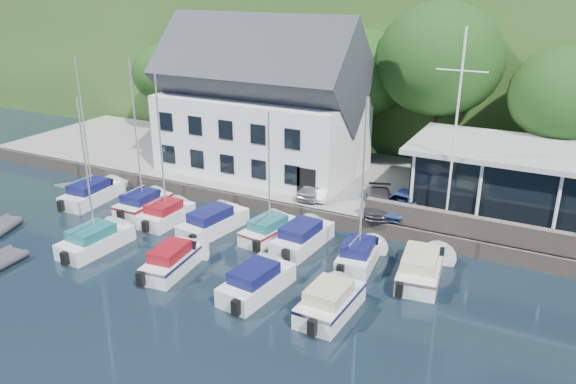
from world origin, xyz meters
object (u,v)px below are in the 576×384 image
at_px(boat_r1_4, 269,170).
at_px(boat_r1_7, 421,265).
at_px(boat_r1_3, 213,220).
at_px(boat_r2_2, 173,258).
at_px(boat_r2_1, 87,174).
at_px(car_silver, 316,186).
at_px(car_white, 323,188).
at_px(boat_r2_3, 257,279).
at_px(boat_r1_1, 137,145).
at_px(boat_r2_4, 330,299).
at_px(boat_r1_0, 85,137).
at_px(boat_r1_6, 362,188).
at_px(harbor_building, 262,111).
at_px(car_blue, 402,203).
at_px(flagpole, 455,133).
at_px(dinghy_0, 1,225).
at_px(car_dgrey, 378,202).
at_px(boat_r1_5, 303,235).
at_px(boat_r1_2, 162,156).
at_px(club_pavilion, 523,182).

xyz_separation_m(boat_r1_4, boat_r1_7, (9.05, -0.53, -3.47)).
bearing_deg(boat_r1_3, boat_r2_2, -71.15).
xyz_separation_m(boat_r1_3, boat_r2_1, (-4.49, -5.00, 3.70)).
bearing_deg(car_silver, car_white, 14.33).
relative_size(boat_r1_4, boat_r2_3, 1.38).
xyz_separation_m(car_silver, car_white, (0.43, 0.12, -0.08)).
height_order(boat_r1_1, boat_r1_7, boat_r1_1).
height_order(car_white, boat_r2_1, boat_r2_1).
height_order(boat_r1_3, boat_r2_4, boat_r2_4).
distance_m(boat_r1_0, boat_r1_4, 13.57).
distance_m(car_silver, car_white, 0.45).
xyz_separation_m(boat_r1_6, boat_r2_1, (-13.70, -5.14, 0.13)).
distance_m(harbor_building, boat_r1_1, 9.76).
bearing_deg(car_blue, boat_r2_2, -119.96).
bearing_deg(boat_r2_2, car_blue, 44.03).
distance_m(car_white, boat_r1_7, 10.00).
height_order(boat_r1_4, boat_r2_2, boat_r1_4).
distance_m(car_blue, boat_r1_1, 16.65).
xyz_separation_m(car_blue, flagpole, (2.84, -0.88, 4.87)).
bearing_deg(car_blue, boat_r2_1, -133.20).
bearing_deg(boat_r1_6, boat_r1_7, -4.75).
relative_size(boat_r1_7, boat_r2_3, 1.10).
bearing_deg(dinghy_0, boat_r1_1, 27.02).
xyz_separation_m(car_white, boat_r2_3, (1.44, -10.97, -0.80)).
height_order(flagpole, boat_r1_7, flagpole).
relative_size(car_dgrey, boat_r1_1, 0.45).
height_order(boat_r1_5, boat_r1_7, boat_r1_5).
height_order(harbor_building, dinghy_0, harbor_building).
relative_size(car_white, boat_r1_3, 0.50).
height_order(car_silver, boat_r1_2, boat_r1_2).
bearing_deg(boat_r2_1, boat_r1_3, 51.82).
bearing_deg(car_silver, boat_r1_1, -151.29).
distance_m(boat_r1_3, dinghy_0, 12.85).
bearing_deg(flagpole, boat_r1_6, -125.95).
xyz_separation_m(flagpole, boat_r1_6, (-3.41, -4.70, -2.18)).
relative_size(car_silver, boat_r1_6, 0.43).
bearing_deg(boat_r1_2, car_blue, 25.46).
xyz_separation_m(boat_r1_1, boat_r1_7, (18.20, -0.13, -3.80)).
xyz_separation_m(car_dgrey, boat_r2_2, (-7.58, -10.21, -0.85)).
bearing_deg(boat_r2_4, boat_r2_3, -177.99).
relative_size(boat_r1_3, boat_r2_4, 1.22).
relative_size(car_blue, boat_r1_2, 0.43).
height_order(car_blue, flagpole, flagpole).
distance_m(flagpole, dinghy_0, 27.05).
height_order(club_pavilion, boat_r1_3, club_pavilion).
relative_size(boat_r1_0, boat_r2_4, 1.63).
bearing_deg(boat_r2_2, boat_r2_3, -5.90).
bearing_deg(boat_r1_7, car_blue, 108.60).
bearing_deg(car_dgrey, boat_r2_4, -100.22).
height_order(boat_r1_4, boat_r1_6, boat_r1_6).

